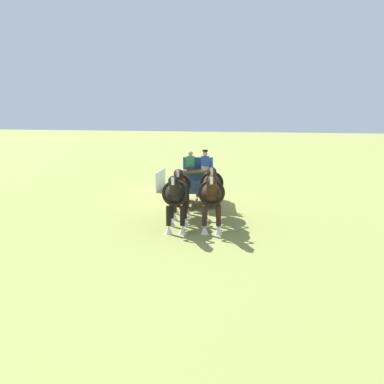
{
  "coord_description": "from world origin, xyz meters",
  "views": [
    {
      "loc": [
        24.61,
        8.49,
        4.29
      ],
      "look_at": [
        4.19,
        1.16,
        1.2
      ],
      "focal_mm": 50.74,
      "sensor_mm": 36.0,
      "label": 1
    }
  ],
  "objects_px": {
    "draft_horse_lead_off": "(176,195)",
    "show_wagon": "(199,180)",
    "draft_horse_lead_near": "(212,194)",
    "draft_horse_rear_near": "(212,185)",
    "draft_horse_rear_off": "(181,186)"
  },
  "relations": [
    {
      "from": "show_wagon",
      "to": "draft_horse_rear_near",
      "type": "xyz_separation_m",
      "value": [
        3.14,
        1.67,
        0.22
      ]
    },
    {
      "from": "show_wagon",
      "to": "draft_horse_rear_off",
      "type": "height_order",
      "value": "show_wagon"
    },
    {
      "from": "draft_horse_lead_off",
      "to": "show_wagon",
      "type": "bearing_deg",
      "value": -168.64
    },
    {
      "from": "draft_horse_rear_near",
      "to": "draft_horse_lead_off",
      "type": "distance_m",
      "value": 2.91
    },
    {
      "from": "draft_horse_rear_near",
      "to": "draft_horse_rear_off",
      "type": "xyz_separation_m",
      "value": [
        0.4,
        -1.24,
        -0.08
      ]
    },
    {
      "from": "draft_horse_rear_near",
      "to": "draft_horse_lead_near",
      "type": "bearing_deg",
      "value": 17.45
    },
    {
      "from": "draft_horse_lead_near",
      "to": "draft_horse_lead_off",
      "type": "xyz_separation_m",
      "value": [
        0.39,
        -1.24,
        -0.02
      ]
    },
    {
      "from": "draft_horse_lead_near",
      "to": "draft_horse_rear_near",
      "type": "bearing_deg",
      "value": -162.55
    },
    {
      "from": "show_wagon",
      "to": "draft_horse_lead_off",
      "type": "relative_size",
      "value": 1.92
    },
    {
      "from": "draft_horse_lead_near",
      "to": "draft_horse_lead_off",
      "type": "relative_size",
      "value": 0.99
    },
    {
      "from": "draft_horse_lead_near",
      "to": "draft_horse_rear_off",
      "type": "bearing_deg",
      "value": -135.85
    },
    {
      "from": "draft_horse_rear_near",
      "to": "draft_horse_lead_near",
      "type": "xyz_separation_m",
      "value": [
        2.48,
        0.78,
        -0.03
      ]
    },
    {
      "from": "draft_horse_rear_near",
      "to": "draft_horse_rear_off",
      "type": "bearing_deg",
      "value": -71.96
    },
    {
      "from": "show_wagon",
      "to": "draft_horse_lead_near",
      "type": "distance_m",
      "value": 6.13
    },
    {
      "from": "draft_horse_rear_near",
      "to": "draft_horse_lead_off",
      "type": "bearing_deg",
      "value": -9.11
    }
  ]
}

